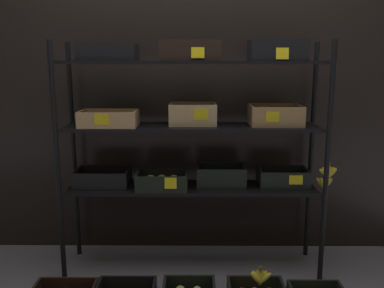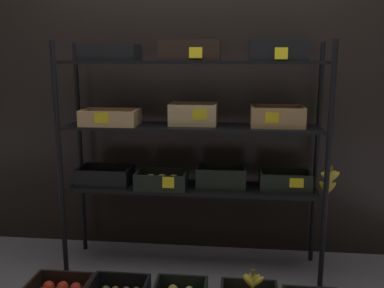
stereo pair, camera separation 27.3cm
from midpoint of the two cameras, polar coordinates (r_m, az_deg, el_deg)
ground_plane at (r=3.02m, az=2.69°, el=-16.32°), size 10.00×10.00×0.00m
storefront_wall at (r=3.06m, az=3.35°, el=6.78°), size 4.07×0.12×2.32m
display_rack at (r=2.71m, az=3.02°, el=2.20°), size 1.79×0.39×1.53m
banana_bunch_loose at (r=2.55m, az=11.50°, el=-17.91°), size 0.14×0.04×0.12m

